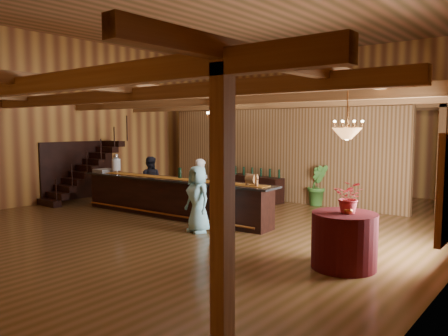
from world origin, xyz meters
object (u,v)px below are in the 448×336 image
Objects in this scene: backbar_shelf at (248,187)px; pendant_lamp at (347,133)px; chandelier_left at (220,115)px; floor_plant at (319,185)px; tasting_bar at (172,197)px; staff_second at (150,181)px; beverage_dispenser at (116,164)px; chandelier_right at (348,123)px; guest at (198,199)px; round_table at (344,240)px; raffle_drum at (252,179)px; bartender at (201,187)px.

backbar_shelf is 3.26× the size of pendant_lamp.
floor_plant is (2.08, 2.40, -2.21)m from chandelier_left.
staff_second is at bearing 153.74° from tasting_bar.
chandelier_left reaches higher than beverage_dispenser.
floor_plant is at bearing 136.43° from chandelier_right.
staff_second is 1.19× the size of floor_plant.
chandelier_left is at bearing 33.76° from beverage_dispenser.
pendant_lamp is at bearing 129.65° from staff_second.
guest is at bearing -10.77° from beverage_dispenser.
pendant_lamp reaches higher than backbar_shelf.
beverage_dispenser is 0.46× the size of floor_plant.
floor_plant reaches higher than backbar_shelf.
beverage_dispenser is at bearing -178.09° from guest.
round_table is 1.44× the size of chandelier_right.
raffle_drum is (5.01, 0.18, -0.11)m from beverage_dispenser.
chandelier_left is 0.61× the size of floor_plant.
round_table is 1.90m from pendant_lamp.
guest is at bearing 175.15° from round_table.
bartender is 1.03× the size of staff_second.
guest is (-3.81, 0.32, -1.60)m from pendant_lamp.
raffle_drum is (2.65, 0.10, 0.71)m from tasting_bar.
beverage_dispenser is 8.08m from pendant_lamp.
chandelier_right is 0.89× the size of pendant_lamp.
guest is (1.43, -2.58, -2.07)m from chandelier_left.
beverage_dispenser is at bearing -177.95° from raffle_drum.
beverage_dispenser is at bearing 37.95° from bartender.
bartender is at bearing -79.86° from chandelier_left.
beverage_dispenser is (-2.36, -0.08, 0.82)m from tasting_bar.
round_table is (5.71, -5.00, 0.09)m from backbar_shelf.
tasting_bar is 8.15× the size of chandelier_right.
pendant_lamp is 0.56× the size of bartender.
tasting_bar is 2.50m from beverage_dispenser.
chandelier_left is at bearing 150.98° from pendant_lamp.
bartender reaches higher than raffle_drum.
raffle_drum is at bearing 156.28° from pendant_lamp.
floor_plant is at bearing 49.01° from chandelier_left.
beverage_dispenser is at bearing 178.72° from tasting_bar.
backbar_shelf is 3.67× the size of chandelier_left.
staff_second is (-5.72, -1.89, -1.81)m from chandelier_right.
staff_second is at bearing 165.24° from round_table.
backbar_shelf is at bearing 102.58° from chandelier_left.
raffle_drum is at bearing -117.67° from chandelier_right.
bartender is at bearing 142.04° from guest.
beverage_dispenser is 4.58m from backbar_shelf.
backbar_shelf is at bearing 126.84° from raffle_drum.
backbar_shelf is (-2.78, 3.71, -0.84)m from raffle_drum.
pendant_lamp is at bearing -29.02° from chandelier_left.
pendant_lamp reaches higher than guest.
bartender is (2.89, 0.72, -0.56)m from beverage_dispenser.
guest is 1.21× the size of floor_plant.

